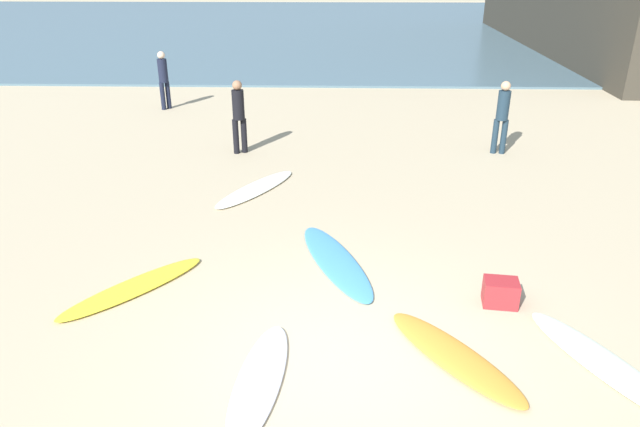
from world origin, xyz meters
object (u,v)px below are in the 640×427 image
surfboard_1 (256,189)px  surfboard_4 (259,380)px  surfboard_5 (336,261)px  beachgoer_far (239,113)px  surfboard_2 (605,364)px  surfboard_3 (454,356)px  surfboard_0 (133,287)px  beachgoer_near (163,77)px  beach_cooler (500,292)px  beachgoer_mid (502,114)px

surfboard_1 → surfboard_4: bearing=127.8°
surfboard_5 → beachgoer_far: size_ratio=1.47×
surfboard_2 → surfboard_4: 3.97m
surfboard_3 → beachgoer_far: (-3.72, 7.69, 0.92)m
surfboard_2 → surfboard_1: bearing=106.0°
surfboard_0 → surfboard_5: surfboard_0 is taller
surfboard_0 → beachgoer_near: beachgoer_near is taller
surfboard_0 → beach_cooler: bearing=-142.1°
surfboard_3 → beachgoer_mid: (2.44, 7.85, 0.92)m
surfboard_1 → surfboard_5: bearing=148.5°
surfboard_0 → surfboard_2: (5.98, -1.51, 0.01)m
surfboard_4 → beachgoer_near: size_ratio=1.19×
surfboard_4 → beachgoer_far: bearing=106.2°
surfboard_1 → surfboard_4: surfboard_4 is taller
surfboard_1 → surfboard_4: (0.80, -5.75, 0.00)m
surfboard_4 → beachgoer_mid: bearing=66.6°
surfboard_5 → beachgoer_near: 11.04m
surfboard_0 → surfboard_1: 4.05m
surfboard_3 → beachgoer_near: 13.71m
surfboard_0 → surfboard_2: bearing=-153.9°
beachgoer_mid → beach_cooler: (-1.61, -6.64, -0.78)m
surfboard_1 → surfboard_2: size_ratio=1.06×
beachgoer_mid → beachgoer_far: beachgoer_far is taller
surfboard_3 → beachgoer_near: bearing=84.2°
surfboard_1 → beachgoer_mid: 6.12m
surfboard_2 → beachgoer_far: size_ratio=1.33×
beachgoer_mid → surfboard_5: bearing=-117.0°
surfboard_1 → beach_cooler: bearing=163.4°
surfboard_4 → beachgoer_far: (-1.48, 8.16, 0.93)m
surfboard_1 → beach_cooler: 5.62m
surfboard_1 → beach_cooler: (3.87, -4.07, 0.15)m
surfboard_2 → beach_cooler: beach_cooler is taller
surfboard_3 → surfboard_4: size_ratio=1.02×
surfboard_5 → beach_cooler: beach_cooler is taller
beachgoer_far → surfboard_0: bearing=60.8°
surfboard_1 → beachgoer_mid: bearing=-125.0°
surfboard_4 → surfboard_5: same height
surfboard_3 → surfboard_5: 2.68m
surfboard_0 → beachgoer_near: bearing=-36.8°
surfboard_0 → surfboard_3: 4.50m
surfboard_3 → surfboard_5: surfboard_3 is taller
surfboard_5 → beachgoer_mid: 6.82m
beachgoer_mid → beach_cooler: bearing=-96.0°
surfboard_3 → surfboard_4: 2.29m
beachgoer_mid → beachgoer_near: bearing=163.5°
beachgoer_near → beachgoer_far: beachgoer_near is taller
surfboard_3 → beachgoer_mid: bearing=37.7°
surfboard_2 → beach_cooler: 1.58m
surfboard_0 → beachgoer_mid: (6.71, 6.43, 0.92)m
surfboard_3 → beachgoer_far: size_ratio=1.22×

